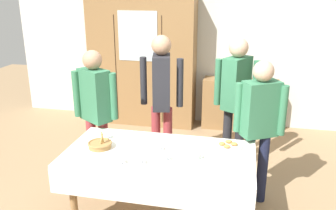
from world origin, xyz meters
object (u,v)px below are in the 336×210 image
(tea_cup_back_edge, at_px, (105,136))
(person_near_right_end, at_px, (162,91))
(tea_cup_mid_right, at_px, (196,157))
(person_by_cabinet, at_px, (259,120))
(dining_table, at_px, (158,163))
(bread_basket, at_px, (100,144))
(wall_cabinet, at_px, (142,61))
(tea_cup_near_left, at_px, (119,161))
(tea_cup_far_right, at_px, (164,157))
(spoon_near_left, at_px, (152,143))
(tea_cup_center, at_px, (158,148))
(tea_cup_mid_left, at_px, (139,162))
(person_beside_shelf, at_px, (236,93))
(book_stack, at_px, (241,77))
(spoon_far_left, at_px, (134,148))
(pastry_plate, at_px, (228,145))
(bookshelf_low, at_px, (240,104))
(person_behind_table_left, at_px, (95,105))

(tea_cup_back_edge, xyz_separation_m, person_near_right_end, (0.43, 0.75, 0.30))
(tea_cup_mid_right, bearing_deg, person_by_cabinet, 46.33)
(dining_table, bearing_deg, bread_basket, 178.27)
(dining_table, height_order, tea_cup_mid_right, tea_cup_mid_right)
(wall_cabinet, height_order, tea_cup_near_left, wall_cabinet)
(tea_cup_far_right, relative_size, person_by_cabinet, 0.08)
(tea_cup_mid_right, bearing_deg, dining_table, 176.44)
(spoon_near_left, bearing_deg, tea_cup_near_left, -109.25)
(tea_cup_far_right, distance_m, tea_cup_near_left, 0.41)
(tea_cup_center, xyz_separation_m, tea_cup_mid_left, (-0.10, -0.31, 0.00))
(spoon_near_left, distance_m, person_near_right_end, 0.82)
(tea_cup_mid_right, distance_m, person_by_cabinet, 0.84)
(tea_cup_near_left, xyz_separation_m, bread_basket, (-0.29, 0.28, 0.01))
(tea_cup_mid_left, distance_m, person_beside_shelf, 1.66)
(dining_table, xyz_separation_m, tea_cup_back_edge, (-0.63, 0.23, 0.12))
(tea_cup_mid_left, xyz_separation_m, person_by_cabinet, (1.05, 0.80, 0.19))
(dining_table, relative_size, person_by_cabinet, 1.17)
(book_stack, height_order, tea_cup_far_right, book_stack)
(person_beside_shelf, bearing_deg, bread_basket, -136.63)
(tea_cup_near_left, xyz_separation_m, spoon_near_left, (0.17, 0.50, -0.02))
(person_by_cabinet, bearing_deg, book_stack, 96.12)
(wall_cabinet, xyz_separation_m, spoon_far_left, (0.63, -2.51, -0.34))
(tea_cup_near_left, bearing_deg, person_beside_shelf, 56.74)
(bread_basket, relative_size, pastry_plate, 0.86)
(bookshelf_low, bearing_deg, person_by_cabinet, -83.88)
(tea_cup_back_edge, height_order, spoon_far_left, tea_cup_back_edge)
(person_near_right_end, xyz_separation_m, person_by_cabinet, (1.13, -0.42, -0.11))
(tea_cup_mid_left, relative_size, person_beside_shelf, 0.08)
(tea_cup_far_right, distance_m, bread_basket, 0.69)
(pastry_plate, bearing_deg, person_near_right_end, 141.09)
(tea_cup_far_right, bearing_deg, wall_cabinet, 110.00)
(person_behind_table_left, height_order, person_by_cabinet, person_behind_table_left)
(tea_cup_near_left, bearing_deg, tea_cup_center, 50.52)
(bookshelf_low, height_order, bread_basket, bread_basket)
(tea_cup_mid_right, distance_m, spoon_near_left, 0.56)
(wall_cabinet, distance_m, tea_cup_center, 2.68)
(book_stack, bearing_deg, tea_cup_mid_left, -106.11)
(tea_cup_near_left, bearing_deg, tea_cup_mid_right, 19.85)
(spoon_far_left, relative_size, person_behind_table_left, 0.08)
(tea_cup_near_left, relative_size, person_beside_shelf, 0.08)
(tea_cup_mid_left, bearing_deg, wall_cabinet, 105.41)
(tea_cup_mid_right, height_order, tea_cup_center, same)
(tea_cup_mid_right, bearing_deg, person_behind_table_left, 153.88)
(tea_cup_center, distance_m, bread_basket, 0.58)
(wall_cabinet, xyz_separation_m, tea_cup_far_right, (0.98, -2.70, -0.31))
(tea_cup_near_left, xyz_separation_m, tea_cup_center, (0.28, 0.34, -0.00))
(tea_cup_near_left, relative_size, tea_cup_back_edge, 1.00)
(person_behind_table_left, bearing_deg, tea_cup_mid_right, -26.12)
(book_stack, bearing_deg, tea_cup_center, -105.88)
(dining_table, distance_m, spoon_near_left, 0.28)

